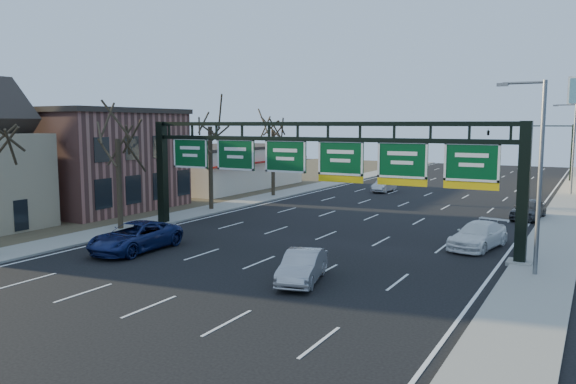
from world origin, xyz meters
The scene contains 19 objects.
ground centered at (0.00, 0.00, 0.00)m, with size 160.00×160.00×0.00m, color black.
sidewalk_left centered at (-12.80, 20.00, 0.06)m, with size 3.00×120.00×0.12m, color gray.
sidewalk_right centered at (12.80, 20.00, 0.06)m, with size 3.00×120.00×0.12m, color gray.
dirt_strip_left centered at (-25.00, 20.00, 0.03)m, with size 21.00×120.00×0.06m, color #473D2B.
lane_markings centered at (0.00, 20.00, 0.01)m, with size 21.60×120.00×0.01m, color white.
sign_gantry centered at (0.16, 8.00, 4.63)m, with size 24.60×1.20×7.20m.
brick_block centered at (-21.50, 11.00, 4.16)m, with size 10.40×12.40×8.30m.
cream_strip centered at (-21.48, 29.00, 2.36)m, with size 10.90×18.40×4.70m.
tree_gantry centered at (-12.80, 5.00, 7.11)m, with size 3.60×3.60×8.48m.
tree_mid centered at (-12.80, 15.00, 7.85)m, with size 3.60×3.60×9.24m.
tree_far centered at (-12.80, 25.00, 7.48)m, with size 3.60×3.60×8.86m.
streetlight_near centered at (12.47, 6.00, 5.08)m, with size 2.15×0.22×9.00m.
streetlight_far centered at (12.47, 40.00, 5.08)m, with size 2.15×0.22×9.00m.
traffic_signal_mast centered at (5.69, 55.00, 5.50)m, with size 10.16×0.54×7.00m.
car_blue_suv centered at (-7.44, 0.87, 0.80)m, with size 2.66×5.77×1.60m, color navy.
car_silver_sedan centered at (3.58, -0.08, 0.71)m, with size 1.50×4.31×1.42m, color #9E9EA2.
car_white_wagon centered at (9.12, 10.96, 0.73)m, with size 2.05×5.05×1.47m, color white.
car_grey_far centered at (10.50, 22.91, 0.76)m, with size 1.81×4.49×1.53m, color #3B3D40.
car_silver_distant centered at (-4.59, 33.82, 0.66)m, with size 1.40×4.01×1.32m, color #B8B7BC.
Camera 1 is at (14.95, -21.78, 7.05)m, focal length 35.00 mm.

